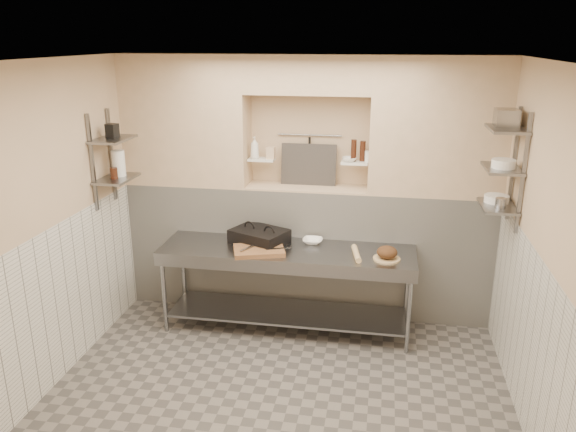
% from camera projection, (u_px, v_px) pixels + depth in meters
% --- Properties ---
extents(floor, '(4.00, 3.90, 0.10)m').
position_uv_depth(floor, '(277.00, 401.00, 4.86)').
color(floor, '#67605B').
rests_on(floor, ground).
extents(ceiling, '(4.00, 3.90, 0.10)m').
position_uv_depth(ceiling, '(275.00, 54.00, 3.98)').
color(ceiling, silver).
rests_on(ceiling, ground).
extents(wall_left, '(0.10, 3.90, 2.80)m').
position_uv_depth(wall_left, '(39.00, 230.00, 4.75)').
color(wall_left, '#CDAB88').
rests_on(wall_left, ground).
extents(wall_right, '(0.10, 3.90, 2.80)m').
position_uv_depth(wall_right, '(552.00, 262.00, 4.09)').
color(wall_right, '#CDAB88').
rests_on(wall_right, ground).
extents(wall_back, '(4.00, 0.10, 2.80)m').
position_uv_depth(wall_back, '(310.00, 183.00, 6.30)').
color(wall_back, '#CDAB88').
rests_on(wall_back, ground).
extents(wall_front, '(4.00, 0.10, 2.80)m').
position_uv_depth(wall_front, '(192.00, 398.00, 2.54)').
color(wall_front, '#CDAB88').
rests_on(wall_front, ground).
extents(backwall_lower, '(4.00, 0.40, 1.40)m').
position_uv_depth(backwall_lower, '(306.00, 249.00, 6.28)').
color(backwall_lower, silver).
rests_on(backwall_lower, floor).
extents(alcove_sill, '(1.30, 0.40, 0.02)m').
position_uv_depth(alcove_sill, '(307.00, 187.00, 6.06)').
color(alcove_sill, '#CDAB88').
rests_on(alcove_sill, backwall_lower).
extents(backwall_pillar_left, '(1.35, 0.40, 1.40)m').
position_uv_depth(backwall_pillar_left, '(187.00, 120.00, 6.06)').
color(backwall_pillar_left, '#CDAB88').
rests_on(backwall_pillar_left, backwall_lower).
extents(backwall_pillar_right, '(1.35, 0.40, 1.40)m').
position_uv_depth(backwall_pillar_right, '(438.00, 127.00, 5.63)').
color(backwall_pillar_right, '#CDAB88').
rests_on(backwall_pillar_right, backwall_lower).
extents(backwall_header, '(1.30, 0.40, 0.40)m').
position_uv_depth(backwall_header, '(308.00, 74.00, 5.70)').
color(backwall_header, '#CDAB88').
rests_on(backwall_header, backwall_lower).
extents(wainscot_left, '(0.02, 3.90, 1.40)m').
position_uv_depth(wainscot_left, '(56.00, 305.00, 4.96)').
color(wainscot_left, silver).
rests_on(wainscot_left, floor).
extents(wainscot_right, '(0.02, 3.90, 1.40)m').
position_uv_depth(wainscot_right, '(531.00, 346.00, 4.31)').
color(wainscot_right, silver).
rests_on(wainscot_right, floor).
extents(alcove_shelf_left, '(0.28, 0.16, 0.02)m').
position_uv_depth(alcove_shelf_left, '(262.00, 159.00, 6.05)').
color(alcove_shelf_left, white).
rests_on(alcove_shelf_left, backwall_lower).
extents(alcove_shelf_right, '(0.28, 0.16, 0.02)m').
position_uv_depth(alcove_shelf_right, '(355.00, 163.00, 5.89)').
color(alcove_shelf_right, white).
rests_on(alcove_shelf_right, backwall_lower).
extents(utensil_rail, '(0.70, 0.02, 0.02)m').
position_uv_depth(utensil_rail, '(310.00, 135.00, 6.05)').
color(utensil_rail, gray).
rests_on(utensil_rail, wall_back).
extents(hanging_steel, '(0.02, 0.02, 0.30)m').
position_uv_depth(hanging_steel, '(309.00, 151.00, 6.09)').
color(hanging_steel, black).
rests_on(hanging_steel, utensil_rail).
extents(splash_panel, '(0.60, 0.08, 0.45)m').
position_uv_depth(splash_panel, '(309.00, 165.00, 6.08)').
color(splash_panel, '#383330').
rests_on(splash_panel, alcove_sill).
extents(shelf_rail_left_a, '(0.03, 0.03, 0.95)m').
position_uv_depth(shelf_rail_left_a, '(112.00, 155.00, 5.79)').
color(shelf_rail_left_a, slate).
rests_on(shelf_rail_left_a, wall_left).
extents(shelf_rail_left_b, '(0.03, 0.03, 0.95)m').
position_uv_depth(shelf_rail_left_b, '(92.00, 163.00, 5.42)').
color(shelf_rail_left_b, slate).
rests_on(shelf_rail_left_b, wall_left).
extents(wall_shelf_left_lower, '(0.30, 0.50, 0.02)m').
position_uv_depth(wall_shelf_left_lower, '(117.00, 179.00, 5.64)').
color(wall_shelf_left_lower, slate).
rests_on(wall_shelf_left_lower, wall_left).
extents(wall_shelf_left_upper, '(0.30, 0.50, 0.03)m').
position_uv_depth(wall_shelf_left_upper, '(113.00, 139.00, 5.52)').
color(wall_shelf_left_upper, slate).
rests_on(wall_shelf_left_upper, wall_left).
extents(shelf_rail_right_a, '(0.03, 0.03, 1.05)m').
position_uv_depth(shelf_rail_right_a, '(513.00, 164.00, 5.13)').
color(shelf_rail_right_a, slate).
rests_on(shelf_rail_right_a, wall_right).
extents(shelf_rail_right_b, '(0.03, 0.03, 1.05)m').
position_uv_depth(shelf_rail_right_b, '(523.00, 174.00, 4.76)').
color(shelf_rail_right_b, slate).
rests_on(shelf_rail_right_b, wall_right).
extents(wall_shelf_right_lower, '(0.30, 0.50, 0.02)m').
position_uv_depth(wall_shelf_right_lower, '(498.00, 206.00, 5.08)').
color(wall_shelf_right_lower, slate).
rests_on(wall_shelf_right_lower, wall_right).
extents(wall_shelf_right_mid, '(0.30, 0.50, 0.02)m').
position_uv_depth(wall_shelf_right_mid, '(502.00, 168.00, 4.97)').
color(wall_shelf_right_mid, slate).
rests_on(wall_shelf_right_mid, wall_right).
extents(wall_shelf_right_upper, '(0.30, 0.50, 0.03)m').
position_uv_depth(wall_shelf_right_upper, '(507.00, 129.00, 4.86)').
color(wall_shelf_right_upper, slate).
rests_on(wall_shelf_right_upper, wall_right).
extents(prep_table, '(2.60, 0.70, 0.90)m').
position_uv_depth(prep_table, '(287.00, 273.00, 5.78)').
color(prep_table, gray).
rests_on(prep_table, floor).
extents(panini_press, '(0.66, 0.58, 0.15)m').
position_uv_depth(panini_press, '(259.00, 236.00, 5.85)').
color(panini_press, black).
rests_on(panini_press, prep_table).
extents(cutting_board, '(0.58, 0.48, 0.04)m').
position_uv_depth(cutting_board, '(259.00, 250.00, 5.62)').
color(cutting_board, brown).
rests_on(cutting_board, prep_table).
extents(knife_blade, '(0.25, 0.13, 0.01)m').
position_uv_depth(knife_blade, '(278.00, 249.00, 5.59)').
color(knife_blade, gray).
rests_on(knife_blade, cutting_board).
extents(tongs, '(0.12, 0.22, 0.02)m').
position_uv_depth(tongs, '(248.00, 248.00, 5.59)').
color(tongs, gray).
rests_on(tongs, cutting_board).
extents(mixing_bowl, '(0.21, 0.21, 0.05)m').
position_uv_depth(mixing_bowl, '(313.00, 241.00, 5.86)').
color(mixing_bowl, white).
rests_on(mixing_bowl, prep_table).
extents(rolling_pin, '(0.12, 0.38, 0.06)m').
position_uv_depth(rolling_pin, '(356.00, 254.00, 5.51)').
color(rolling_pin, '#DBBC7E').
rests_on(rolling_pin, prep_table).
extents(bread_board, '(0.26, 0.26, 0.02)m').
position_uv_depth(bread_board, '(387.00, 259.00, 5.44)').
color(bread_board, '#DBBC7E').
rests_on(bread_board, prep_table).
extents(bread_loaf, '(0.20, 0.20, 0.12)m').
position_uv_depth(bread_loaf, '(387.00, 252.00, 5.42)').
color(bread_loaf, '#4C2D19').
rests_on(bread_loaf, bread_board).
extents(bottle_soap, '(0.10, 0.10, 0.24)m').
position_uv_depth(bottle_soap, '(255.00, 148.00, 5.99)').
color(bottle_soap, white).
rests_on(bottle_soap, alcove_shelf_left).
extents(jar_alcove, '(0.08, 0.08, 0.13)m').
position_uv_depth(jar_alcove, '(271.00, 153.00, 6.01)').
color(jar_alcove, '#CDAB88').
rests_on(jar_alcove, alcove_shelf_left).
extents(bowl_alcove, '(0.15, 0.15, 0.05)m').
position_uv_depth(bowl_alcove, '(349.00, 159.00, 5.88)').
color(bowl_alcove, white).
rests_on(bowl_alcove, alcove_shelf_right).
extents(condiment_a, '(0.06, 0.06, 0.21)m').
position_uv_depth(condiment_a, '(363.00, 151.00, 5.88)').
color(condiment_a, '#32160C').
rests_on(condiment_a, alcove_shelf_right).
extents(condiment_b, '(0.06, 0.06, 0.23)m').
position_uv_depth(condiment_b, '(354.00, 150.00, 5.87)').
color(condiment_b, '#32160C').
rests_on(condiment_b, alcove_shelf_right).
extents(condiment_c, '(0.07, 0.07, 0.11)m').
position_uv_depth(condiment_c, '(368.00, 156.00, 5.86)').
color(condiment_c, white).
rests_on(condiment_c, alcove_shelf_right).
extents(jug_left, '(0.13, 0.13, 0.26)m').
position_uv_depth(jug_left, '(119.00, 163.00, 5.66)').
color(jug_left, white).
rests_on(jug_left, wall_shelf_left_lower).
extents(jar_left, '(0.07, 0.07, 0.11)m').
position_uv_depth(jar_left, '(114.00, 173.00, 5.58)').
color(jar_left, '#32160C').
rests_on(jar_left, wall_shelf_left_lower).
extents(box_left_upper, '(0.12, 0.12, 0.14)m').
position_uv_depth(box_left_upper, '(112.00, 131.00, 5.50)').
color(box_left_upper, black).
rests_on(box_left_upper, wall_shelf_left_upper).
extents(bowl_right, '(0.22, 0.22, 0.07)m').
position_uv_depth(bowl_right, '(496.00, 199.00, 5.14)').
color(bowl_right, white).
rests_on(bowl_right, wall_shelf_right_lower).
extents(canister_right, '(0.09, 0.09, 0.09)m').
position_uv_depth(canister_right, '(501.00, 203.00, 4.96)').
color(canister_right, gray).
rests_on(canister_right, wall_shelf_right_lower).
extents(bowl_right_mid, '(0.21, 0.21, 0.08)m').
position_uv_depth(bowl_right_mid, '(504.00, 164.00, 4.92)').
color(bowl_right_mid, white).
rests_on(bowl_right_mid, wall_shelf_right_mid).
extents(basket_right, '(0.20, 0.24, 0.15)m').
position_uv_depth(basket_right, '(506.00, 118.00, 4.90)').
color(basket_right, gray).
rests_on(basket_right, wall_shelf_right_upper).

